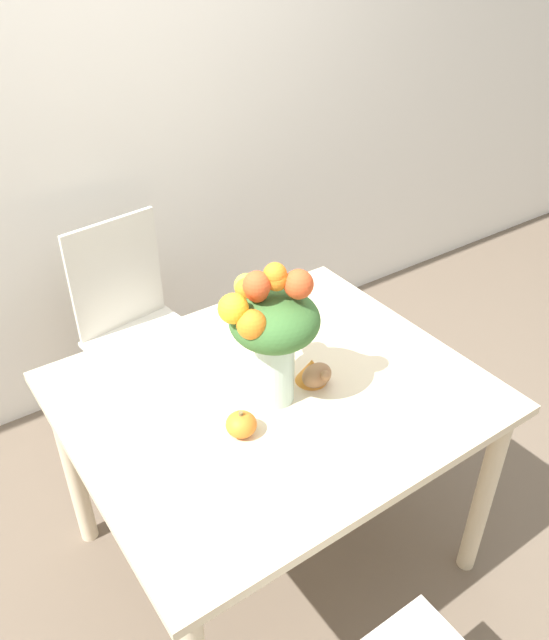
{
  "coord_description": "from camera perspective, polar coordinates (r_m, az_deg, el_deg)",
  "views": [
    {
      "loc": [
        -0.8,
        -1.16,
        1.96
      ],
      "look_at": [
        -0.02,
        -0.03,
        1.03
      ],
      "focal_mm": 35.0,
      "sensor_mm": 36.0,
      "label": 1
    }
  ],
  "objects": [
    {
      "name": "wall_back",
      "position": [
        2.62,
        -16.94,
        19.24
      ],
      "size": [
        8.0,
        0.06,
        2.7
      ],
      "color": "white",
      "rests_on": "ground_plane"
    },
    {
      "name": "ground_plane",
      "position": [
        2.41,
        -0.09,
        -20.18
      ],
      "size": [
        12.0,
        12.0,
        0.0
      ],
      "primitive_type": "plane",
      "color": "brown"
    },
    {
      "name": "dining_table",
      "position": [
        1.92,
        -0.11,
        -8.65
      ],
      "size": [
        1.17,
        1.0,
        0.76
      ],
      "color": "beige",
      "rests_on": "ground_plane"
    },
    {
      "name": "flower_vase",
      "position": [
        1.67,
        -0.26,
        -0.76
      ],
      "size": [
        0.28,
        0.28,
        0.44
      ],
      "color": "#B2CCBC",
      "rests_on": "dining_table"
    },
    {
      "name": "pumpkin",
      "position": [
        1.69,
        -3.06,
        -9.5
      ],
      "size": [
        0.08,
        0.08,
        0.08
      ],
      "color": "orange",
      "rests_on": "dining_table"
    },
    {
      "name": "dining_chair_near_window",
      "position": [
        2.61,
        -12.23,
        -1.08
      ],
      "size": [
        0.47,
        0.47,
        0.94
      ],
      "rotation": [
        0.0,
        0.0,
        0.14
      ],
      "color": "silver",
      "rests_on": "ground_plane"
    },
    {
      "name": "turkey_figurine",
      "position": [
        1.85,
        3.62,
        -4.79
      ],
      "size": [
        0.1,
        0.13,
        0.08
      ],
      "color": "#936642",
      "rests_on": "dining_table"
    }
  ]
}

